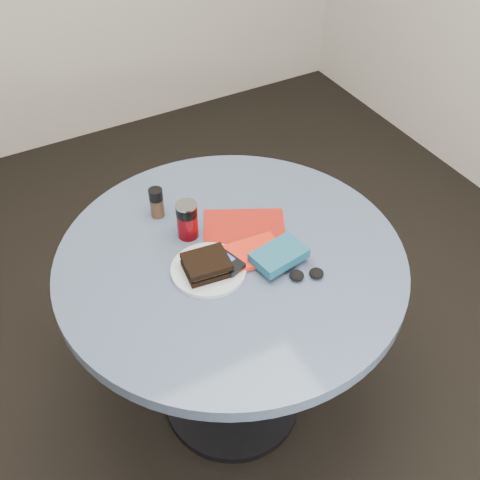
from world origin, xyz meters
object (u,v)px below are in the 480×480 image
table (231,295)px  soda_can (187,220)px  magazine (244,229)px  novel (279,255)px  pepper_grinder (157,203)px  headphones (307,274)px  red_book (252,253)px  sandwich (207,265)px  plate (209,270)px  mp3_player (227,262)px

table → soda_can: soda_can is taller
magazine → novel: 0.18m
pepper_grinder → headphones: 0.51m
table → red_book: 0.18m
soda_can → headphones: 0.38m
table → novel: bearing=-41.0°
soda_can → pepper_grinder: bearing=108.5°
soda_can → headphones: size_ratio=1.13×
table → headphones: size_ratio=9.66×
pepper_grinder → soda_can: bearing=-71.5°
sandwich → red_book: sandwich is taller
table → plate: 0.19m
pepper_grinder → magazine: bearing=-42.9°
mp3_player → headphones: 0.22m
sandwich → novel: sandwich is taller
mp3_player → table: bearing=48.5°
plate → sandwich: 0.03m
pepper_grinder → mp3_player: 0.31m
sandwich → mp3_player: (0.06, -0.01, -0.01)m
pepper_grinder → novel: pepper_grinder is taller
red_book → novel: (0.05, -0.06, 0.02)m
novel → mp3_player: (-0.14, 0.05, -0.01)m
table → magazine: bearing=42.5°
plate → headphones: 0.27m
soda_can → mp3_player: (0.03, -0.18, -0.03)m
soda_can → mp3_player: bearing=-78.9°
sandwich → pepper_grinder: size_ratio=1.35×
sandwich → novel: bearing=-17.5°
soda_can → red_book: (0.12, -0.17, -0.05)m
sandwich → table: bearing=18.1°
headphones → sandwich: bearing=148.4°
plate → novel: (0.19, -0.07, 0.03)m
soda_can → sandwich: bearing=-97.6°
headphones → table: bearing=129.7°
table → magazine: size_ratio=4.14×
magazine → pepper_grinder: bearing=164.3°
headphones → plate: bearing=146.4°
novel → magazine: bearing=85.1°
table → magazine: magazine is taller
table → red_book: size_ratio=5.95×
red_book → headphones: 0.17m
sandwich → magazine: 0.21m
plate → soda_can: 0.17m
plate → mp3_player: size_ratio=1.95×
plate → magazine: bearing=31.5°
plate → mp3_player: (0.05, -0.01, 0.02)m
soda_can → novel: soda_can is taller
pepper_grinder → red_book: pepper_grinder is taller
sandwich → mp3_player: bearing=-7.3°
magazine → red_book: red_book is taller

